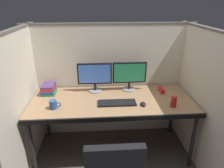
{
  "coord_description": "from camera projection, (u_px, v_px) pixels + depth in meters",
  "views": [
    {
      "loc": [
        -0.15,
        -1.83,
        1.84
      ],
      "look_at": [
        0.0,
        0.35,
        0.92
      ],
      "focal_mm": 32.39,
      "sensor_mm": 36.0,
      "label": 1
    }
  ],
  "objects": [
    {
      "name": "monitor_right",
      "position": [
        129.0,
        74.0,
        2.57
      ],
      "size": [
        0.43,
        0.17,
        0.37
      ],
      "color": "gray",
      "rests_on": "desk"
    },
    {
      "name": "red_stapler",
      "position": [
        162.0,
        90.0,
        2.58
      ],
      "size": [
        0.04,
        0.15,
        0.06
      ],
      "primitive_type": "cube",
      "color": "red",
      "rests_on": "desk"
    },
    {
      "name": "cubicle_partition_rear",
      "position": [
        110.0,
        82.0,
        2.78
      ],
      "size": [
        2.21,
        0.06,
        1.57
      ],
      "color": "beige",
      "rests_on": "ground"
    },
    {
      "name": "cubicle_partition_left",
      "position": [
        23.0,
        103.0,
        2.22
      ],
      "size": [
        0.06,
        1.41,
        1.57
      ],
      "color": "beige",
      "rests_on": "ground"
    },
    {
      "name": "coffee_mug",
      "position": [
        53.0,
        105.0,
        2.18
      ],
      "size": [
        0.13,
        0.08,
        0.09
      ],
      "color": "#264C8C",
      "rests_on": "desk"
    },
    {
      "name": "keyboard_main",
      "position": [
        117.0,
        103.0,
        2.29
      ],
      "size": [
        0.43,
        0.15,
        0.02
      ],
      "primitive_type": "cube",
      "color": "black",
      "rests_on": "desk"
    },
    {
      "name": "cubicle_partition_right",
      "position": [
        198.0,
        97.0,
        2.35
      ],
      "size": [
        0.06,
        1.41,
        1.57
      ],
      "color": "beige",
      "rests_on": "ground"
    },
    {
      "name": "book_stack",
      "position": [
        49.0,
        89.0,
        2.54
      ],
      "size": [
        0.16,
        0.22,
        0.12
      ],
      "color": "#26723F",
      "rests_on": "desk"
    },
    {
      "name": "ground_plane",
      "position": [
        114.0,
        166.0,
        2.4
      ],
      "size": [
        8.0,
        8.0,
        0.0
      ],
      "primitive_type": "plane",
      "color": "#423D38"
    },
    {
      "name": "monitor_left",
      "position": [
        95.0,
        75.0,
        2.53
      ],
      "size": [
        0.43,
        0.17,
        0.37
      ],
      "color": "gray",
      "rests_on": "desk"
    },
    {
      "name": "computer_mouse",
      "position": [
        143.0,
        104.0,
        2.26
      ],
      "size": [
        0.06,
        0.1,
        0.04
      ],
      "color": "black",
      "rests_on": "desk"
    },
    {
      "name": "soda_can",
      "position": [
        174.0,
        102.0,
        2.21
      ],
      "size": [
        0.07,
        0.07,
        0.12
      ],
      "primitive_type": "cylinder",
      "color": "red",
      "rests_on": "desk"
    },
    {
      "name": "desk",
      "position": [
        112.0,
        104.0,
        2.4
      ],
      "size": [
        1.9,
        0.8,
        0.74
      ],
      "color": "#997551",
      "rests_on": "ground"
    }
  ]
}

